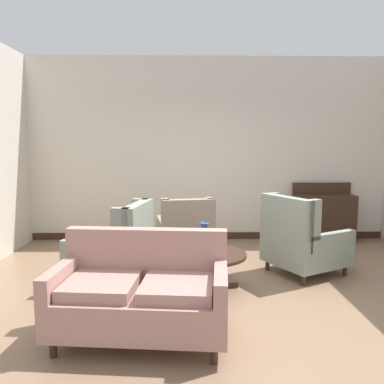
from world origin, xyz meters
The scene contains 10 objects.
ground centered at (0.00, 0.00, 0.00)m, with size 8.95×8.95×0.00m, color #896B51.
wall_back centered at (0.00, 2.75, 1.61)m, with size 6.55×0.08×3.22m, color silver.
baseboard_back centered at (0.00, 2.70, 0.06)m, with size 6.39×0.03×0.12m, color #382319.
coffee_table centered at (-0.15, 0.27, 0.36)m, with size 0.90×0.90×0.44m.
porcelain_vase centered at (-0.19, 0.27, 0.59)m, with size 0.18×0.18×0.37m.
settee centered at (-0.81, -0.87, 0.41)m, with size 1.57×0.92×0.93m.
armchair_back_corner centered at (1.10, 0.79, 0.43)m, with size 1.18×1.15×1.05m.
armchair_foreground_right centered at (-1.24, 0.44, 0.43)m, with size 1.02×0.96×1.02m.
armchair_far_left centered at (-0.42, 1.32, 0.41)m, with size 0.87×1.00×0.97m.
sideboard centered at (2.01, 2.46, 0.48)m, with size 1.03×0.37×1.03m.
Camera 1 is at (-0.42, -4.13, 1.72)m, focal length 36.09 mm.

